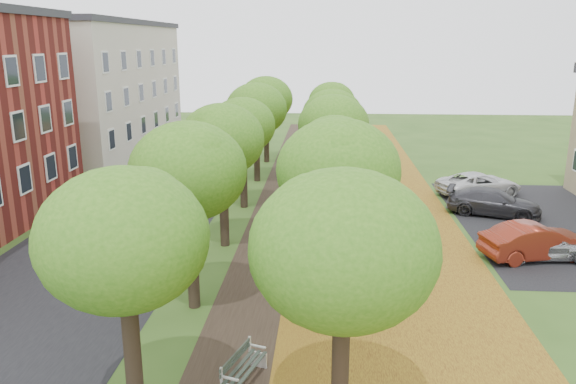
% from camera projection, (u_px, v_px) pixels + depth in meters
% --- Properties ---
extents(street_asphalt, '(8.00, 70.00, 0.01)m').
position_uv_depth(street_asphalt, '(131.00, 222.00, 28.24)').
color(street_asphalt, black).
rests_on(street_asphalt, ground).
extents(footpath, '(3.20, 70.00, 0.01)m').
position_uv_depth(footpath, '(280.00, 225.00, 27.76)').
color(footpath, black).
rests_on(footpath, ground).
extents(leaf_verge, '(7.50, 70.00, 0.01)m').
position_uv_depth(leaf_verge, '(381.00, 227.00, 27.44)').
color(leaf_verge, olive).
rests_on(leaf_verge, ground).
extents(parking_lot, '(9.00, 16.00, 0.01)m').
position_uv_depth(parking_lot, '(552.00, 224.00, 27.86)').
color(parking_lot, black).
rests_on(parking_lot, ground).
extents(tree_row_west, '(3.73, 33.73, 6.04)m').
position_uv_depth(tree_row_west, '(233.00, 136.00, 26.76)').
color(tree_row_west, black).
rests_on(tree_row_west, ground).
extents(tree_row_east, '(3.73, 33.73, 6.04)m').
position_uv_depth(tree_row_east, '(334.00, 137.00, 26.45)').
color(tree_row_east, black).
rests_on(tree_row_east, ground).
extents(building_cream, '(10.30, 20.30, 10.40)m').
position_uv_depth(building_cream, '(86.00, 88.00, 44.85)').
color(building_cream, beige).
rests_on(building_cream, ground).
extents(bench, '(1.05, 1.88, 0.85)m').
position_uv_depth(bench, '(243.00, 367.00, 14.82)').
color(bench, '#2A352C').
rests_on(bench, ground).
extents(car_silver, '(4.32, 1.96, 1.44)m').
position_uv_depth(car_silver, '(541.00, 242.00, 23.31)').
color(car_silver, '#9FA0A4').
rests_on(car_silver, ground).
extents(car_red, '(4.79, 2.70, 1.50)m').
position_uv_depth(car_red, '(536.00, 241.00, 23.30)').
color(car_red, maroon).
rests_on(car_red, ground).
extents(car_grey, '(5.07, 3.31, 1.37)m').
position_uv_depth(car_grey, '(494.00, 202.00, 29.22)').
color(car_grey, '#2F2E33').
rests_on(car_grey, ground).
extents(car_white, '(5.47, 3.99, 1.38)m').
position_uv_depth(car_white, '(479.00, 184.00, 32.89)').
color(car_white, silver).
rests_on(car_white, ground).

